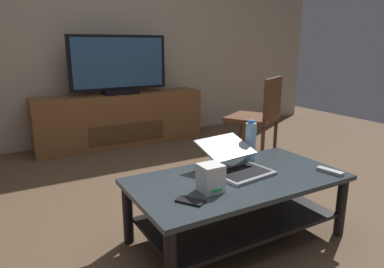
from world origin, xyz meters
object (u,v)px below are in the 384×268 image
media_cabinet (121,119)px  tv_remote (330,171)px  television (119,66)px  dining_chair (259,114)px  router_box (211,178)px  laptop (236,162)px  cell_phone (190,201)px  water_bottle_near (251,141)px  coffee_table (237,196)px

media_cabinet → tv_remote: size_ratio=12.06×
television → dining_chair: (0.98, -1.26, -0.43)m
television → router_box: (-0.32, -2.40, -0.44)m
laptop → television: bearing=89.2°
laptop → cell_phone: size_ratio=3.09×
laptop → water_bottle_near: water_bottle_near is taller
router_box → water_bottle_near: (0.51, 0.30, 0.06)m
cell_phone → tv_remote: size_ratio=0.88×
laptop → router_box: bearing=-150.2°
media_cabinet → laptop: size_ratio=4.46×
water_bottle_near → tv_remote: water_bottle_near is taller
water_bottle_near → tv_remote: bearing=-58.6°
television → water_bottle_near: 2.15m
router_box → water_bottle_near: 0.59m
media_cabinet → water_bottle_near: water_bottle_near is taller
television → router_box: 2.46m
cell_phone → router_box: bearing=-12.7°
coffee_table → media_cabinet: (0.08, 2.34, 0.02)m
router_box → tv_remote: size_ratio=0.92×
coffee_table → television: size_ratio=1.13×
laptop → cell_phone: bearing=-153.0°
water_bottle_near → media_cabinet: bearing=95.0°
laptop → cell_phone: (-0.45, -0.23, -0.05)m
cell_phone → coffee_table: bearing=-13.8°
router_box → cell_phone: (-0.16, -0.06, -0.07)m
coffee_table → water_bottle_near: 0.42m
laptop → tv_remote: size_ratio=2.71×
tv_remote → router_box: bearing=159.8°
media_cabinet → television: 0.61m
dining_chair → tv_remote: dining_chair is taller
dining_chair → water_bottle_near: (-0.80, -0.84, 0.04)m
television → dining_chair: 1.66m
dining_chair → tv_remote: size_ratio=5.28×
coffee_table → cell_phone: 0.44m
router_box → laptop: bearing=29.8°
router_box → cell_phone: router_box is taller
television → router_box: television is taller
coffee_table → media_cabinet: size_ratio=0.65×
dining_chair → laptop: dining_chair is taller
laptop → coffee_table: bearing=-119.9°
coffee_table → laptop: 0.20m
television → laptop: size_ratio=2.56×
media_cabinet → television: (-0.00, -0.02, 0.61)m
dining_chair → water_bottle_near: size_ratio=3.11×
media_cabinet → television: size_ratio=1.74×
water_bottle_near → coffee_table: bearing=-140.7°
television → tv_remote: television is taller
television → cell_phone: size_ratio=7.92×
router_box → tv_remote: (0.77, -0.13, -0.06)m
coffee_table → television: bearing=88.1°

